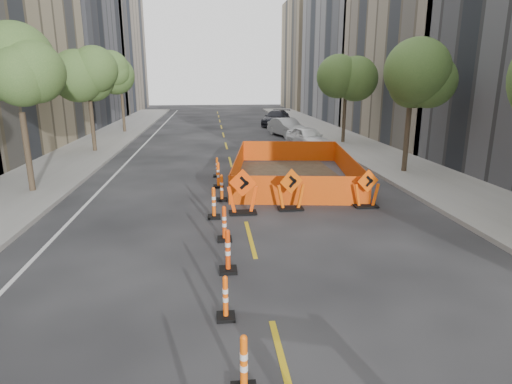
{
  "coord_description": "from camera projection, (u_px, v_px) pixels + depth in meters",
  "views": [
    {
      "loc": [
        -1.1,
        -7.82,
        4.59
      ],
      "look_at": [
        0.3,
        5.18,
        1.1
      ],
      "focal_mm": 30.0,
      "sensor_mm": 36.0,
      "label": 1
    }
  ],
  "objects": [
    {
      "name": "channelizer_2",
      "position": [
        225.0,
        297.0,
        8.32
      ],
      "size": [
        0.36,
        0.36,
        0.92
      ],
      "primitive_type": null,
      "color": "#FF570A",
      "rests_on": "ground"
    },
    {
      "name": "tree_r_c",
      "position": [
        346.0,
        79.0,
        29.64
      ],
      "size": [
        2.8,
        2.8,
        5.95
      ],
      "color": "#382B1E",
      "rests_on": "ground"
    },
    {
      "name": "chevron_sign_right",
      "position": [
        367.0,
        188.0,
        15.53
      ],
      "size": [
        1.05,
        0.76,
        1.43
      ],
      "primitive_type": null,
      "rotation": [
        0.0,
        0.0,
        0.21
      ],
      "color": "#EA5109",
      "rests_on": "ground"
    },
    {
      "name": "tree_r_b",
      "position": [
        412.0,
        80.0,
        20.04
      ],
      "size": [
        2.8,
        2.8,
        5.95
      ],
      "color": "#382B1E",
      "rests_on": "ground"
    },
    {
      "name": "bld_right_e",
      "position": [
        328.0,
        55.0,
        64.79
      ],
      "size": [
        12.0,
        14.0,
        16.0
      ],
      "primitive_type": "cube",
      "color": "tan",
      "rests_on": "ground"
    },
    {
      "name": "channelizer_3",
      "position": [
        228.0,
        251.0,
        10.33
      ],
      "size": [
        0.43,
        0.43,
        1.1
      ],
      "primitive_type": null,
      "color": "red",
      "rests_on": "ground"
    },
    {
      "name": "bld_right_d",
      "position": [
        374.0,
        27.0,
        46.6
      ],
      "size": [
        12.0,
        18.0,
        20.0
      ],
      "primitive_type": "cube",
      "color": "gray",
      "rests_on": "ground"
    },
    {
      "name": "parked_car_mid",
      "position": [
        287.0,
        127.0,
        34.67
      ],
      "size": [
        2.7,
        4.64,
        1.44
      ],
      "primitive_type": "imported",
      "rotation": [
        0.0,
        0.0,
        0.29
      ],
      "color": "#A3A5A9",
      "rests_on": "ground"
    },
    {
      "name": "bld_right_c",
      "position": [
        453.0,
        44.0,
        31.62
      ],
      "size": [
        12.0,
        16.0,
        14.0
      ],
      "primitive_type": "cube",
      "color": "gray",
      "rests_on": "ground"
    },
    {
      "name": "sidewalk_right",
      "position": [
        415.0,
        172.0,
        21.25
      ],
      "size": [
        4.0,
        90.0,
        0.15
      ],
      "primitive_type": "cube",
      "color": "gray",
      "rests_on": "ground"
    },
    {
      "name": "ground_plane",
      "position": [
        268.0,
        308.0,
        8.81
      ],
      "size": [
        140.0,
        140.0,
        0.0
      ],
      "primitive_type": "plane",
      "color": "black"
    },
    {
      "name": "channelizer_8",
      "position": [
        217.0,
        167.0,
        20.46
      ],
      "size": [
        0.37,
        0.37,
        0.94
      ],
      "primitive_type": null,
      "color": "#D94F09",
      "rests_on": "ground"
    },
    {
      "name": "channelizer_5",
      "position": [
        214.0,
        203.0,
        14.35
      ],
      "size": [
        0.43,
        0.43,
        1.08
      ],
      "primitive_type": null,
      "color": "#F2550A",
      "rests_on": "ground"
    },
    {
      "name": "sidewalk_left",
      "position": [
        37.0,
        181.0,
        19.39
      ],
      "size": [
        4.0,
        90.0,
        0.15
      ],
      "primitive_type": "cube",
      "color": "gray",
      "rests_on": "ground"
    },
    {
      "name": "channelizer_6",
      "position": [
        222.0,
        188.0,
        16.41
      ],
      "size": [
        0.41,
        0.41,
        1.04
      ],
      "primitive_type": null,
      "color": "#D54C08",
      "rests_on": "ground"
    },
    {
      "name": "tree_l_b",
      "position": [
        17.0,
        80.0,
        16.38
      ],
      "size": [
        2.8,
        2.8,
        5.95
      ],
      "color": "#382B1E",
      "rests_on": "ground"
    },
    {
      "name": "parked_car_near",
      "position": [
        308.0,
        138.0,
        28.62
      ],
      "size": [
        2.65,
        4.57,
        1.46
      ],
      "primitive_type": "imported",
      "rotation": [
        0.0,
        0.0,
        0.23
      ],
      "color": "white",
      "rests_on": "ground"
    },
    {
      "name": "channelizer_1",
      "position": [
        244.0,
        365.0,
        6.3
      ],
      "size": [
        0.39,
        0.39,
        1.0
      ],
      "primitive_type": null,
      "color": "#FF600A",
      "rests_on": "ground"
    },
    {
      "name": "chevron_sign_left",
      "position": [
        243.0,
        192.0,
        14.74
      ],
      "size": [
        1.21,
        0.92,
        1.61
      ],
      "primitive_type": null,
      "rotation": [
        0.0,
        0.0,
        -0.28
      ],
      "color": "#FF490A",
      "rests_on": "ground"
    },
    {
      "name": "chevron_sign_center",
      "position": [
        291.0,
        189.0,
        15.21
      ],
      "size": [
        1.16,
        0.9,
        1.52
      ],
      "primitive_type": null,
      "rotation": [
        0.0,
        0.0,
        0.33
      ],
      "color": "#DD5009",
      "rests_on": "ground"
    },
    {
      "name": "parked_car_far",
      "position": [
        276.0,
        118.0,
        42.25
      ],
      "size": [
        3.85,
        5.58,
        1.5
      ],
      "primitive_type": "imported",
      "rotation": [
        0.0,
        0.0,
        -0.37
      ],
      "color": "black",
      "rests_on": "ground"
    },
    {
      "name": "bld_left_e",
      "position": [
        90.0,
        37.0,
        57.89
      ],
      "size": [
        12.0,
        20.0,
        20.0
      ],
      "primitive_type": "cube",
      "color": "gray",
      "rests_on": "ground"
    },
    {
      "name": "tree_l_c",
      "position": [
        88.0,
        79.0,
        25.99
      ],
      "size": [
        2.8,
        2.8,
        5.95
      ],
      "color": "#382B1E",
      "rests_on": "ground"
    },
    {
      "name": "tree_l_d",
      "position": [
        121.0,
        79.0,
        35.6
      ],
      "size": [
        2.8,
        2.8,
        5.95
      ],
      "color": "#382B1E",
      "rests_on": "ground"
    },
    {
      "name": "bld_left_d",
      "position": [
        49.0,
        53.0,
        42.91
      ],
      "size": [
        12.0,
        16.0,
        14.0
      ],
      "primitive_type": "cube",
      "color": "#4C4C51",
      "rests_on": "ground"
    },
    {
      "name": "channelizer_7",
      "position": [
        218.0,
        175.0,
        18.42
      ],
      "size": [
        0.44,
        0.44,
        1.11
      ],
      "primitive_type": null,
      "color": "#FF550A",
      "rests_on": "ground"
    },
    {
      "name": "safety_fence",
      "position": [
        293.0,
        167.0,
        20.14
      ],
      "size": [
        6.4,
        9.54,
        1.11
      ],
      "primitive_type": null,
      "rotation": [
        0.0,
        0.0,
        -0.14
      ],
      "color": "#FF4F0D",
      "rests_on": "ground"
    },
    {
      "name": "channelizer_4",
      "position": [
        224.0,
        223.0,
        12.36
      ],
      "size": [
        0.42,
        0.42,
        1.05
      ],
      "primitive_type": null,
      "color": "#E94209",
      "rests_on": "ground"
    }
  ]
}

